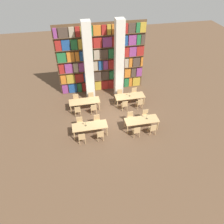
% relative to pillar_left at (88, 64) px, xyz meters
% --- Properties ---
extents(ground_plane, '(40.00, 40.00, 0.00)m').
position_rel_pillar_left_xyz_m(ground_plane, '(1.13, -2.78, -3.00)').
color(ground_plane, brown).
extents(bookshelf_bank, '(6.82, 0.35, 5.50)m').
position_rel_pillar_left_xyz_m(bookshelf_bank, '(1.14, 1.13, -0.34)').
color(bookshelf_bank, brown).
rests_on(bookshelf_bank, ground_plane).
extents(pillar_left, '(0.63, 0.63, 6.00)m').
position_rel_pillar_left_xyz_m(pillar_left, '(0.00, 0.00, 0.00)').
color(pillar_left, silver).
rests_on(pillar_left, ground_plane).
extents(pillar_center, '(0.63, 0.63, 6.00)m').
position_rel_pillar_left_xyz_m(pillar_center, '(2.26, 0.00, 0.00)').
color(pillar_center, silver).
rests_on(pillar_center, ground_plane).
extents(reading_table_0, '(2.24, 0.82, 0.74)m').
position_rel_pillar_left_xyz_m(reading_table_0, '(-0.56, -4.07, -2.34)').
color(reading_table_0, tan).
rests_on(reading_table_0, ground_plane).
extents(chair_0, '(0.42, 0.40, 0.88)m').
position_rel_pillar_left_xyz_m(chair_0, '(-1.15, -4.77, -2.52)').
color(chair_0, tan).
rests_on(chair_0, ground_plane).
extents(chair_1, '(0.42, 0.40, 0.88)m').
position_rel_pillar_left_xyz_m(chair_1, '(-1.15, -3.38, -2.52)').
color(chair_1, tan).
rests_on(chair_1, ground_plane).
extents(chair_2, '(0.42, 0.40, 0.88)m').
position_rel_pillar_left_xyz_m(chair_2, '(0.00, -4.77, -2.52)').
color(chair_2, tan).
rests_on(chair_2, ground_plane).
extents(chair_3, '(0.42, 0.40, 0.88)m').
position_rel_pillar_left_xyz_m(chair_3, '(0.00, -3.38, -2.52)').
color(chair_3, tan).
rests_on(chair_3, ground_plane).
extents(desk_lamp_0, '(0.14, 0.14, 0.41)m').
position_rel_pillar_left_xyz_m(desk_lamp_0, '(-0.81, -4.03, -1.98)').
color(desk_lamp_0, brown).
rests_on(desk_lamp_0, reading_table_0).
extents(reading_table_1, '(2.24, 0.82, 0.74)m').
position_rel_pillar_left_xyz_m(reading_table_1, '(2.86, -4.20, -2.34)').
color(reading_table_1, tan).
rests_on(reading_table_1, ground_plane).
extents(chair_4, '(0.42, 0.40, 0.88)m').
position_rel_pillar_left_xyz_m(chair_4, '(2.31, -4.89, -2.52)').
color(chair_4, tan).
rests_on(chair_4, ground_plane).
extents(chair_5, '(0.42, 0.40, 0.88)m').
position_rel_pillar_left_xyz_m(chair_5, '(2.31, -3.50, -2.52)').
color(chair_5, tan).
rests_on(chair_5, ground_plane).
extents(chair_6, '(0.42, 0.40, 0.88)m').
position_rel_pillar_left_xyz_m(chair_6, '(3.39, -4.89, -2.52)').
color(chair_6, tan).
rests_on(chair_6, ground_plane).
extents(chair_7, '(0.42, 0.40, 0.88)m').
position_rel_pillar_left_xyz_m(chair_7, '(3.39, -3.50, -2.52)').
color(chair_7, tan).
rests_on(chair_7, ground_plane).
extents(desk_lamp_1, '(0.14, 0.14, 0.47)m').
position_rel_pillar_left_xyz_m(desk_lamp_1, '(3.22, -4.15, -1.94)').
color(desk_lamp_1, brown).
rests_on(desk_lamp_1, reading_table_1).
extents(reading_table_2, '(2.24, 0.82, 0.74)m').
position_rel_pillar_left_xyz_m(reading_table_2, '(-0.61, -1.33, -2.34)').
color(reading_table_2, tan).
rests_on(reading_table_2, ground_plane).
extents(chair_8, '(0.42, 0.40, 0.88)m').
position_rel_pillar_left_xyz_m(chair_8, '(-1.19, -2.02, -2.52)').
color(chair_8, tan).
rests_on(chair_8, ground_plane).
extents(chair_9, '(0.42, 0.40, 0.88)m').
position_rel_pillar_left_xyz_m(chair_9, '(-1.19, -0.63, -2.52)').
color(chair_9, tan).
rests_on(chair_9, ground_plane).
extents(chair_10, '(0.42, 0.40, 0.88)m').
position_rel_pillar_left_xyz_m(chair_10, '(-0.04, -2.02, -2.52)').
color(chair_10, tan).
rests_on(chair_10, ground_plane).
extents(chair_11, '(0.42, 0.40, 0.88)m').
position_rel_pillar_left_xyz_m(chair_11, '(-0.04, -0.63, -2.52)').
color(chair_11, tan).
rests_on(chair_11, ground_plane).
extents(reading_table_3, '(2.24, 0.82, 0.74)m').
position_rel_pillar_left_xyz_m(reading_table_3, '(2.82, -1.36, -2.34)').
color(reading_table_3, tan).
rests_on(reading_table_3, ground_plane).
extents(chair_12, '(0.42, 0.40, 0.88)m').
position_rel_pillar_left_xyz_m(chair_12, '(2.24, -2.05, -2.52)').
color(chair_12, tan).
rests_on(chair_12, ground_plane).
extents(chair_13, '(0.42, 0.40, 0.88)m').
position_rel_pillar_left_xyz_m(chair_13, '(2.24, -0.66, -2.52)').
color(chair_13, tan).
rests_on(chair_13, ground_plane).
extents(chair_14, '(0.42, 0.40, 0.88)m').
position_rel_pillar_left_xyz_m(chair_14, '(3.41, -2.05, -2.52)').
color(chair_14, tan).
rests_on(chair_14, ground_plane).
extents(chair_15, '(0.42, 0.40, 0.88)m').
position_rel_pillar_left_xyz_m(chair_15, '(3.41, -0.66, -2.52)').
color(chair_15, tan).
rests_on(chair_15, ground_plane).
extents(desk_lamp_2, '(0.14, 0.14, 0.43)m').
position_rel_pillar_left_xyz_m(desk_lamp_2, '(2.80, -1.37, -1.97)').
color(desk_lamp_2, brown).
rests_on(desk_lamp_2, reading_table_3).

